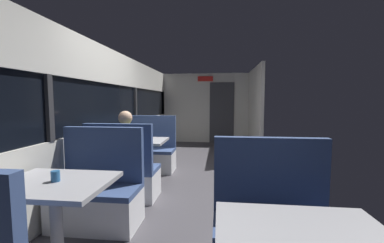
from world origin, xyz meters
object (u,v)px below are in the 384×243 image
object	(u,v)px
bench_mid_window_facing_end	(124,176)
bench_mid_window_facing_entry	(151,154)
seated_passenger	(125,160)
dining_table_near_window	(55,193)
bench_front_aisle_facing_entry	(273,236)
bench_near_window_facing_entry	(98,196)
dining_table_mid_window	(139,146)
coffee_cup_primary	(55,176)

from	to	relation	value
bench_mid_window_facing_end	bench_mid_window_facing_entry	distance (m)	1.40
bench_mid_window_facing_entry	seated_passenger	world-z (taller)	seated_passenger
dining_table_near_window	bench_front_aisle_facing_entry	bearing A→B (deg)	3.18
bench_front_aisle_facing_entry	dining_table_near_window	bearing A→B (deg)	-176.82
dining_table_near_window	bench_mid_window_facing_end	bearing A→B (deg)	90.00
bench_near_window_facing_entry	seated_passenger	xyz separation A→B (m)	(0.00, 0.82, 0.21)
dining_table_near_window	bench_mid_window_facing_end	xyz separation A→B (m)	(0.00, 1.45, -0.31)
dining_table_near_window	bench_front_aisle_facing_entry	size ratio (longest dim) A/B	0.82
dining_table_mid_window	seated_passenger	distance (m)	0.64
bench_near_window_facing_entry	bench_front_aisle_facing_entry	bearing A→B (deg)	-18.53
bench_near_window_facing_entry	bench_mid_window_facing_entry	world-z (taller)	same
bench_mid_window_facing_entry	seated_passenger	xyz separation A→B (m)	(0.00, -1.33, 0.21)
bench_near_window_facing_entry	dining_table_mid_window	world-z (taller)	bench_near_window_facing_entry
dining_table_near_window	seated_passenger	bearing A→B (deg)	90.00
bench_mid_window_facing_end	dining_table_near_window	bearing A→B (deg)	-90.00
dining_table_near_window	bench_mid_window_facing_end	size ratio (longest dim) A/B	0.82
bench_near_window_facing_entry	bench_front_aisle_facing_entry	size ratio (longest dim) A/B	1.00
bench_front_aisle_facing_entry	dining_table_mid_window	bearing A→B (deg)	131.18
dining_table_near_window	bench_near_window_facing_entry	size ratio (longest dim) A/B	0.82
seated_passenger	bench_near_window_facing_entry	bearing A→B (deg)	-90.00
dining_table_near_window	coffee_cup_primary	distance (m)	0.15
bench_near_window_facing_entry	dining_table_mid_window	bearing A→B (deg)	90.00
coffee_cup_primary	bench_mid_window_facing_entry	bearing A→B (deg)	90.16
bench_mid_window_facing_entry	coffee_cup_primary	distance (m)	2.87
bench_near_window_facing_entry	bench_mid_window_facing_end	distance (m)	0.75
bench_mid_window_facing_end	bench_front_aisle_facing_entry	xyz separation A→B (m)	(1.79, -1.35, 0.00)
dining_table_near_window	bench_mid_window_facing_entry	xyz separation A→B (m)	(0.00, 2.84, -0.31)
bench_mid_window_facing_entry	bench_front_aisle_facing_entry	size ratio (longest dim) A/B	1.00
bench_mid_window_facing_entry	bench_near_window_facing_entry	bearing A→B (deg)	-90.00
dining_table_mid_window	seated_passenger	xyz separation A→B (m)	(0.00, -0.63, -0.10)
dining_table_mid_window	bench_mid_window_facing_end	bearing A→B (deg)	-90.00
dining_table_mid_window	bench_front_aisle_facing_entry	size ratio (longest dim) A/B	0.82
dining_table_near_window	bench_near_window_facing_entry	distance (m)	0.77
bench_mid_window_facing_end	seated_passenger	size ratio (longest dim) A/B	0.87
dining_table_near_window	bench_front_aisle_facing_entry	world-z (taller)	bench_front_aisle_facing_entry
bench_mid_window_facing_entry	coffee_cup_primary	xyz separation A→B (m)	(0.01, -2.84, 0.46)
bench_near_window_facing_entry	coffee_cup_primary	xyz separation A→B (m)	(0.01, -0.69, 0.46)
bench_mid_window_facing_entry	bench_mid_window_facing_end	bearing A→B (deg)	-90.00
seated_passenger	coffee_cup_primary	size ratio (longest dim) A/B	14.00
dining_table_near_window	bench_mid_window_facing_entry	world-z (taller)	bench_mid_window_facing_entry
coffee_cup_primary	dining_table_near_window	bearing A→B (deg)	-140.31
bench_mid_window_facing_end	bench_front_aisle_facing_entry	world-z (taller)	same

